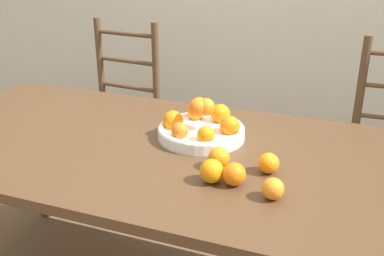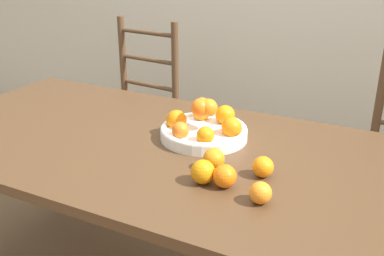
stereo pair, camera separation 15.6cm
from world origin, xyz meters
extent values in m
cube|color=#4C331E|center=(0.00, 0.00, 0.72)|extent=(1.86, 0.94, 0.03)
cylinder|color=#4C331E|center=(-0.85, 0.39, 0.35)|extent=(0.07, 0.07, 0.70)
cylinder|color=#4C331E|center=(0.85, 0.39, 0.35)|extent=(0.07, 0.07, 0.70)
cylinder|color=white|center=(0.16, 0.12, 0.76)|extent=(0.32, 0.32, 0.04)
torus|color=white|center=(0.16, 0.12, 0.78)|extent=(0.32, 0.32, 0.02)
sphere|color=orange|center=(0.27, 0.12, 0.80)|extent=(0.07, 0.07, 0.07)
sphere|color=orange|center=(0.21, 0.22, 0.81)|extent=(0.08, 0.08, 0.08)
sphere|color=orange|center=(0.11, 0.21, 0.80)|extent=(0.07, 0.07, 0.07)
sphere|color=orange|center=(0.06, 0.10, 0.80)|extent=(0.08, 0.08, 0.08)
sphere|color=orange|center=(0.12, 0.02, 0.80)|extent=(0.06, 0.06, 0.06)
sphere|color=orange|center=(0.21, 0.02, 0.80)|extent=(0.06, 0.06, 0.06)
sphere|color=orange|center=(0.18, 0.12, 0.86)|extent=(0.07, 0.07, 0.07)
sphere|color=orange|center=(0.15, 0.13, 0.86)|extent=(0.06, 0.06, 0.06)
sphere|color=orange|center=(0.16, 0.10, 0.86)|extent=(0.07, 0.07, 0.07)
sphere|color=orange|center=(0.30, -0.09, 0.78)|extent=(0.07, 0.07, 0.07)
sphere|color=orange|center=(0.45, -0.07, 0.77)|extent=(0.07, 0.07, 0.07)
sphere|color=orange|center=(0.50, -0.22, 0.77)|extent=(0.06, 0.06, 0.06)
sphere|color=orange|center=(0.37, -0.18, 0.78)|extent=(0.07, 0.07, 0.07)
sphere|color=orange|center=(0.31, -0.19, 0.78)|extent=(0.07, 0.07, 0.07)
cylinder|color=#513823|center=(-0.78, 0.54, 0.24)|extent=(0.04, 0.04, 0.47)
cylinder|color=#513823|center=(-0.40, 0.50, 0.24)|extent=(0.04, 0.04, 0.47)
cylinder|color=#513823|center=(-0.75, 0.90, 0.51)|extent=(0.04, 0.04, 1.02)
cylinder|color=#513823|center=(-0.37, 0.86, 0.51)|extent=(0.04, 0.04, 1.02)
cube|color=#513823|center=(-0.57, 0.70, 0.49)|extent=(0.46, 0.44, 0.04)
cylinder|color=#513823|center=(-0.56, 0.88, 0.64)|extent=(0.38, 0.06, 0.02)
cylinder|color=#513823|center=(-0.56, 0.88, 0.79)|extent=(0.38, 0.06, 0.02)
cylinder|color=#513823|center=(-0.56, 0.88, 0.95)|extent=(0.38, 0.06, 0.02)
cylinder|color=#513823|center=(0.72, 0.51, 0.24)|extent=(0.04, 0.04, 0.47)
cylinder|color=#513823|center=(0.70, 0.87, 0.51)|extent=(0.04, 0.04, 1.02)
camera|label=1|loc=(0.68, -1.33, 1.41)|focal=42.00mm
camera|label=2|loc=(0.82, -1.27, 1.41)|focal=42.00mm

